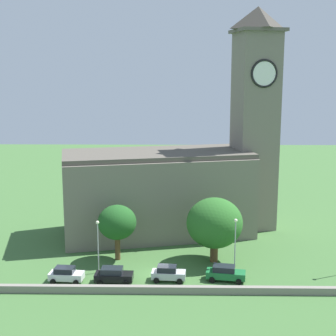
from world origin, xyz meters
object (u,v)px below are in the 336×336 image
(church, at_px, (179,176))
(tree_riverside_west, at_px, (117,223))
(car_silver, at_px, (168,273))
(car_black, at_px, (113,275))
(car_white, at_px, (66,274))
(streetlamp_west_mid, at_px, (98,238))
(streetlamp_central, at_px, (235,238))
(car_green, at_px, (225,273))
(tree_churchyard, at_px, (215,223))

(church, xyz_separation_m, tree_riverside_west, (-8.28, -12.29, -3.76))
(church, distance_m, car_silver, 20.76)
(car_black, bearing_deg, car_white, 177.62)
(church, xyz_separation_m, car_white, (-13.67, -19.65, -8.02))
(streetlamp_west_mid, distance_m, streetlamp_central, 17.08)
(car_green, bearing_deg, car_silver, -178.41)
(streetlamp_west_mid, bearing_deg, tree_churchyard, 15.32)
(car_green, relative_size, streetlamp_central, 0.69)
(streetlamp_west_mid, xyz_separation_m, tree_churchyard, (14.83, 4.06, 0.78))
(streetlamp_west_mid, height_order, tree_churchyard, tree_churchyard)
(car_black, relative_size, streetlamp_west_mid, 0.68)
(streetlamp_central, xyz_separation_m, tree_churchyard, (-2.25, 4.25, 0.54))
(car_silver, distance_m, streetlamp_west_mid, 9.78)
(car_white, xyz_separation_m, car_black, (5.77, -0.24, 0.04))
(car_black, relative_size, tree_churchyard, 0.53)
(church, xyz_separation_m, tree_churchyard, (4.68, -12.83, -3.59))
(car_black, distance_m, tree_riverside_west, 8.70)
(car_green, height_order, tree_churchyard, tree_churchyard)
(church, bearing_deg, car_green, -73.51)
(car_white, xyz_separation_m, streetlamp_west_mid, (3.52, 2.76, 3.65))
(car_silver, bearing_deg, streetlamp_central, 13.80)
(car_black, xyz_separation_m, tree_churchyard, (12.58, 7.06, 4.39))
(tree_churchyard, bearing_deg, streetlamp_central, -62.14)
(car_black, height_order, tree_riverside_west, tree_riverside_west)
(tree_churchyard, bearing_deg, tree_riverside_west, 177.63)
(church, distance_m, streetlamp_central, 18.89)
(church, bearing_deg, streetlamp_central, -67.92)
(car_black, relative_size, tree_riverside_west, 0.61)
(car_green, distance_m, streetlamp_central, 4.48)
(car_green, bearing_deg, tree_riverside_west, 154.49)
(tree_riverside_west, bearing_deg, streetlamp_central, -17.47)
(church, xyz_separation_m, streetlamp_central, (6.93, -17.08, -4.13))
(church, distance_m, streetlamp_west_mid, 20.18)
(car_white, height_order, car_silver, car_silver)
(car_silver, height_order, streetlamp_west_mid, streetlamp_west_mid)
(church, bearing_deg, streetlamp_west_mid, -121.00)
(tree_riverside_west, bearing_deg, car_white, -126.19)
(car_silver, bearing_deg, car_green, 1.59)
(church, bearing_deg, tree_riverside_west, -123.98)
(car_white, relative_size, streetlamp_central, 0.58)
(church, relative_size, streetlamp_central, 4.84)
(tree_riverside_west, bearing_deg, car_green, -25.51)
(car_black, relative_size, car_silver, 1.10)
(church, distance_m, car_black, 22.84)
(car_silver, relative_size, tree_riverside_west, 0.56)
(car_black, bearing_deg, tree_riverside_west, 92.92)
(tree_churchyard, bearing_deg, streetlamp_west_mid, -164.68)
(car_silver, xyz_separation_m, tree_riverside_west, (-6.94, 6.82, 4.24))
(car_white, bearing_deg, streetlamp_west_mid, 38.10)
(car_green, bearing_deg, car_white, -177.83)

